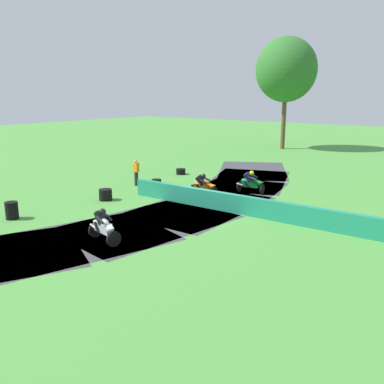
# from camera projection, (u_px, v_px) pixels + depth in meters

# --- Properties ---
(ground_plane) EXTENTS (120.00, 120.00, 0.00)m
(ground_plane) POSITION_uv_depth(u_px,v_px,m) (201.00, 206.00, 20.86)
(ground_plane) COLOR #4C933D
(track_asphalt) EXTENTS (9.37, 29.89, 0.01)m
(track_asphalt) POSITION_uv_depth(u_px,v_px,m) (183.00, 203.00, 21.52)
(track_asphalt) COLOR #3D3D42
(track_asphalt) RESTS_ON ground
(safety_barrier) EXTENTS (18.46, 0.62, 0.90)m
(safety_barrier) POSITION_uv_depth(u_px,v_px,m) (295.00, 214.00, 17.92)
(safety_barrier) COLOR #1E8466
(safety_barrier) RESTS_ON ground
(motorcycle_lead_white) EXTENTS (1.71, 0.95, 1.42)m
(motorcycle_lead_white) POSITION_uv_depth(u_px,v_px,m) (104.00, 226.00, 15.66)
(motorcycle_lead_white) COLOR black
(motorcycle_lead_white) RESTS_ON ground
(motorcycle_chase_orange) EXTENTS (1.68, 0.92, 1.43)m
(motorcycle_chase_orange) POSITION_uv_depth(u_px,v_px,m) (204.00, 186.00, 22.62)
(motorcycle_chase_orange) COLOR black
(motorcycle_chase_orange) RESTS_ON ground
(motorcycle_trailing_green) EXTENTS (1.68, 0.90, 1.43)m
(motorcycle_trailing_green) POSITION_uv_depth(u_px,v_px,m) (251.00, 182.00, 23.39)
(motorcycle_trailing_green) COLOR black
(motorcycle_trailing_green) RESTS_ON ground
(tire_stack_near) EXTENTS (0.57, 0.57, 0.80)m
(tire_stack_near) POSITION_uv_depth(u_px,v_px,m) (12.00, 210.00, 18.69)
(tire_stack_near) COLOR black
(tire_stack_near) RESTS_ON ground
(tire_stack_mid_a) EXTENTS (0.70, 0.70, 0.60)m
(tire_stack_mid_a) POSITION_uv_depth(u_px,v_px,m) (106.00, 195.00, 22.00)
(tire_stack_mid_a) COLOR black
(tire_stack_mid_a) RESTS_ON ground
(tire_stack_mid_b) EXTENTS (0.60, 0.60, 0.40)m
(tire_stack_mid_b) POSITION_uv_depth(u_px,v_px,m) (156.00, 182.00, 25.48)
(tire_stack_mid_b) COLOR black
(tire_stack_mid_b) RESTS_ON ground
(tire_stack_far) EXTENTS (0.66, 0.66, 0.40)m
(tire_stack_far) POSITION_uv_depth(u_px,v_px,m) (181.00, 172.00, 29.03)
(tire_stack_far) COLOR black
(tire_stack_far) RESTS_ON ground
(track_marshal) EXTENTS (0.34, 0.24, 1.63)m
(track_marshal) POSITION_uv_depth(u_px,v_px,m) (136.00, 173.00, 25.38)
(track_marshal) COLOR #232328
(track_marshal) RESTS_ON ground
(tree_far_right) EXTENTS (6.03, 6.03, 11.03)m
(tree_far_right) POSITION_uv_depth(u_px,v_px,m) (286.00, 70.00, 40.66)
(tree_far_right) COLOR brown
(tree_far_right) RESTS_ON ground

